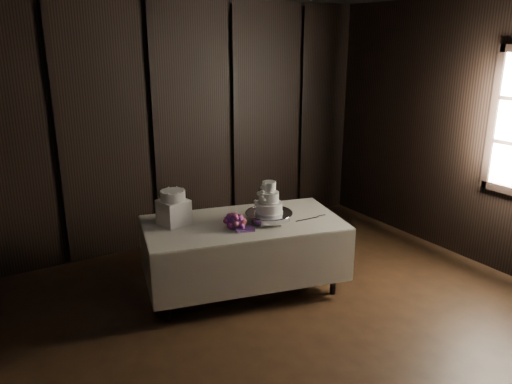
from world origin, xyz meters
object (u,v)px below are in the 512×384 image
Objects in this scene: cake_stand at (269,217)px; wedding_cake at (268,201)px; display_table at (244,253)px; small_cake at (173,195)px; box_pedestal at (174,212)px; bouquet at (234,222)px.

wedding_cake is at bearing -150.26° from cake_stand.
small_cake is (-0.62, 0.30, 0.64)m from display_table.
display_table is 0.84m from box_pedestal.
wedding_cake reaches higher than bouquet.
box_pedestal is at bearing 153.87° from cake_stand.
display_table is 4.50× the size of cake_stand.
small_cake reaches higher than box_pedestal.
small_cake is at bearing 138.23° from bouquet.
wedding_cake is (-0.02, -0.01, 0.17)m from cake_stand.
bouquet is (-0.39, 0.01, 0.02)m from cake_stand.
small_cake is (-0.83, 0.43, 0.08)m from wedding_cake.
small_cake is at bearing 0.00° from box_pedestal.
display_table is at bearing 153.70° from cake_stand.
display_table is 0.45m from bouquet.
cake_stand is 0.96m from box_pedestal.
display_table is at bearing -26.07° from box_pedestal.
wedding_cake reaches higher than cake_stand.
small_cake is at bearing 141.86° from wedding_cake.
cake_stand is at bearing -12.82° from display_table.
box_pedestal is (-0.46, 0.41, 0.06)m from bouquet.
cake_stand is at bearing -1.17° from bouquet.
display_table is at bearing -26.07° from small_cake.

